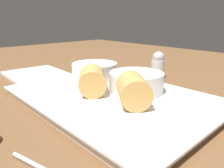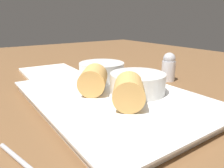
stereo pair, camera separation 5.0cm
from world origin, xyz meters
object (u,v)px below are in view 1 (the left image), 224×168
at_px(serving_plate, 112,98).
at_px(napkin, 36,74).
at_px(dipping_bowl_near, 136,81).
at_px(salt_shaker, 158,65).
at_px(dipping_bowl_far, 95,70).

bearing_deg(serving_plate, napkin, -176.81).
bearing_deg(dipping_bowl_near, salt_shaker, 111.85).
height_order(dipping_bowl_near, dipping_bowl_far, same).
bearing_deg(salt_shaker, dipping_bowl_far, -110.82).
distance_m(serving_plate, dipping_bowl_far, 0.10).
bearing_deg(serving_plate, salt_shaker, 102.10).
bearing_deg(salt_shaker, serving_plate, -77.90).
distance_m(serving_plate, salt_shaker, 0.19).
relative_size(serving_plate, salt_shaker, 5.25).
relative_size(dipping_bowl_near, dipping_bowl_far, 1.00).
bearing_deg(serving_plate, dipping_bowl_near, 66.15).
distance_m(dipping_bowl_near, salt_shaker, 0.15).
xyz_separation_m(serving_plate, napkin, (-0.26, -0.01, -0.00)).
height_order(dipping_bowl_near, napkin, dipping_bowl_near).
relative_size(serving_plate, dipping_bowl_far, 3.61).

